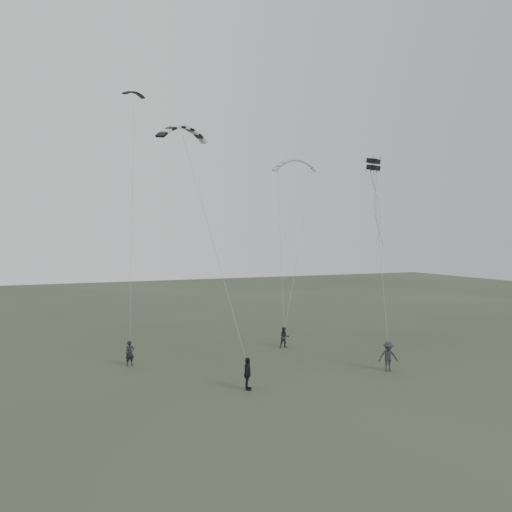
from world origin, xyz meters
name	(u,v)px	position (x,y,z in m)	size (l,w,h in m)	color
ground	(274,380)	(0.00, 0.00, 0.00)	(140.00, 140.00, 0.00)	#303926
flyer_left	(130,353)	(-7.04, 6.51, 0.79)	(0.57, 0.38, 1.58)	black
flyer_right	(284,337)	(4.31, 7.41, 0.76)	(0.74, 0.58, 1.52)	#252429
flyer_center	(248,374)	(-2.07, -1.11, 0.87)	(1.02, 0.42, 1.74)	black
flyer_far	(388,356)	(7.21, -0.97, 0.90)	(1.17, 0.67, 1.80)	#2A2A2F
kite_dark_small	(134,92)	(-6.08, 10.01, 18.22)	(1.59, 0.48, 0.52)	black
kite_pale_large	(295,160)	(8.57, 14.00, 15.05)	(3.94, 0.89, 1.62)	#B0B3B5
kite_striped	(183,127)	(-3.98, 4.83, 14.94)	(3.27, 0.82, 1.26)	black
kite_box	(373,164)	(8.45, 2.37, 13.03)	(0.70, 0.70, 0.74)	black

